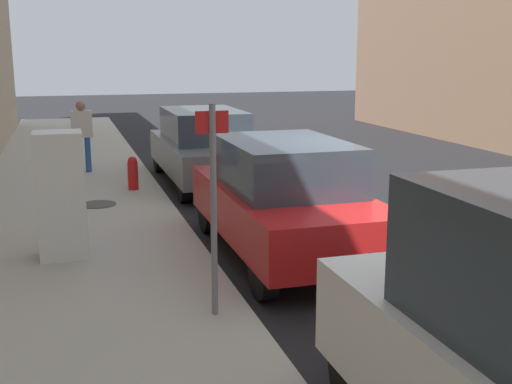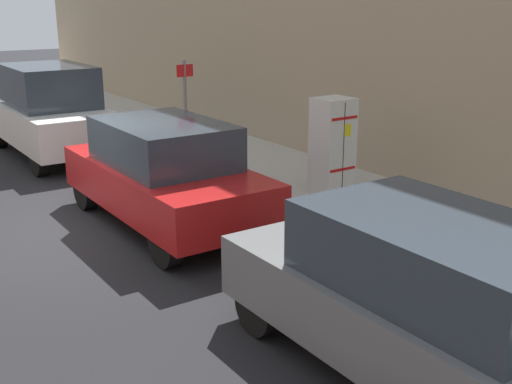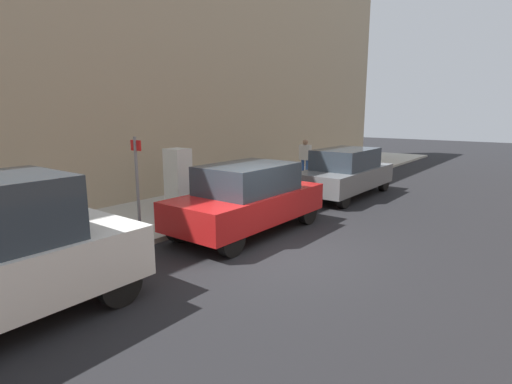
% 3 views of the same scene
% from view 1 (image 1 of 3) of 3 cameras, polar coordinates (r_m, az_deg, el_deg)
% --- Properties ---
extents(ground_plane, '(80.00, 80.00, 0.00)m').
position_cam_1_polar(ground_plane, '(9.69, 11.94, -6.10)').
color(ground_plane, black).
extents(sidewalk_slab, '(3.77, 44.00, 0.12)m').
position_cam_1_polar(sidewalk_slab, '(8.57, -15.43, -8.32)').
color(sidewalk_slab, '#B2ADA0').
rests_on(sidewalk_slab, ground).
extents(discarded_refrigerator, '(0.67, 0.62, 1.81)m').
position_cam_1_polar(discarded_refrigerator, '(9.52, -16.95, -0.27)').
color(discarded_refrigerator, silver).
rests_on(discarded_refrigerator, sidewalk_slab).
extents(manhole_cover, '(0.70, 0.70, 0.02)m').
position_cam_1_polar(manhole_cover, '(12.81, -13.88, -1.07)').
color(manhole_cover, '#47443F').
rests_on(manhole_cover, sidewalk_slab).
extents(street_sign_post, '(0.36, 0.07, 2.37)m').
position_cam_1_polar(street_sign_post, '(6.99, -3.81, -0.61)').
color(street_sign_post, slate).
rests_on(street_sign_post, sidewalk_slab).
extents(fire_hydrant, '(0.22, 0.22, 0.72)m').
position_cam_1_polar(fire_hydrant, '(14.00, -10.90, 1.70)').
color(fire_hydrant, red).
rests_on(fire_hydrant, sidewalk_slab).
extents(pedestrian_walking_far, '(0.50, 0.23, 1.75)m').
position_cam_1_polar(pedestrian_walking_far, '(16.26, -15.21, 5.26)').
color(pedestrian_walking_far, '#2D5193').
rests_on(pedestrian_walking_far, sidewalk_slab).
extents(parked_suv_red, '(1.89, 4.41, 1.76)m').
position_cam_1_polar(parked_suv_red, '(9.55, 2.52, -0.45)').
color(parked_suv_red, red).
rests_on(parked_suv_red, ground).
extents(parked_suv_gray, '(1.86, 4.75, 1.73)m').
position_cam_1_polar(parked_suv_gray, '(14.97, -4.65, 4.08)').
color(parked_suv_gray, slate).
rests_on(parked_suv_gray, ground).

